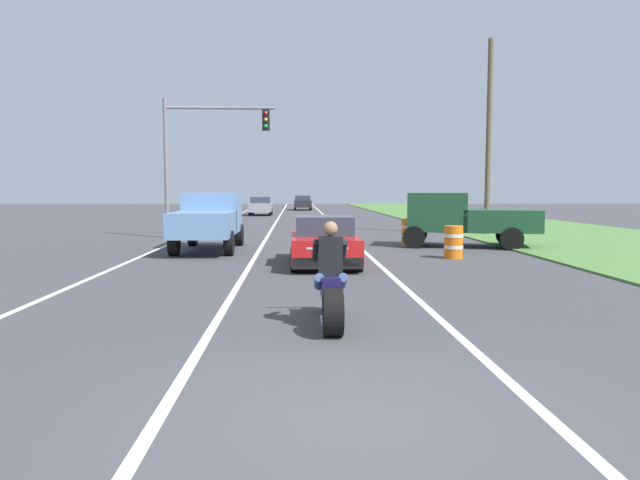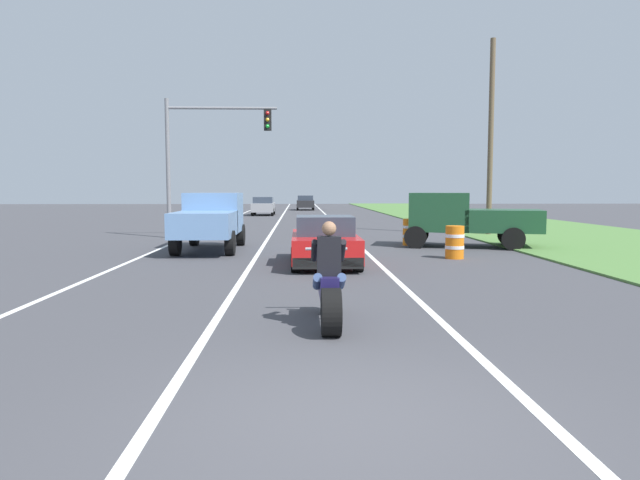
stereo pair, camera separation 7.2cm
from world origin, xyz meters
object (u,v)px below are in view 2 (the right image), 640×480
(sports_car_red, at_px, (324,242))
(traffic_light_mast_near, at_px, (202,145))
(construction_barrel_mid, at_px, (410,232))
(pickup_truck_right_shoulder_dark_green, at_px, (465,217))
(construction_barrel_nearest, at_px, (455,242))
(motorcycle_with_rider, at_px, (329,288))
(distant_car_further_ahead, at_px, (305,203))
(distant_car_far_ahead, at_px, (263,206))
(pickup_truck_left_lane_light_blue, at_px, (210,218))

(sports_car_red, relative_size, traffic_light_mast_near, 0.72)
(traffic_light_mast_near, bearing_deg, construction_barrel_mid, -24.37)
(pickup_truck_right_shoulder_dark_green, bearing_deg, construction_barrel_nearest, -110.70)
(motorcycle_with_rider, bearing_deg, distant_car_further_ahead, 89.78)
(construction_barrel_mid, bearing_deg, pickup_truck_right_shoulder_dark_green, -20.65)
(construction_barrel_nearest, distance_m, distant_car_far_ahead, 31.12)
(distant_car_far_ahead, bearing_deg, pickup_truck_right_shoulder_dark_green, -71.33)
(motorcycle_with_rider, height_order, traffic_light_mast_near, traffic_light_mast_near)
(sports_car_red, distance_m, traffic_light_mast_near, 10.99)
(sports_car_red, distance_m, construction_barrel_nearest, 4.21)
(motorcycle_with_rider, distance_m, traffic_light_mast_near, 17.59)
(distant_car_far_ahead, bearing_deg, construction_barrel_nearest, -75.73)
(traffic_light_mast_near, height_order, distant_car_far_ahead, traffic_light_mast_near)
(sports_car_red, distance_m, construction_barrel_mid, 6.47)
(sports_car_red, relative_size, distant_car_far_ahead, 1.08)
(construction_barrel_mid, bearing_deg, construction_barrel_nearest, -82.70)
(pickup_truck_right_shoulder_dark_green, xyz_separation_m, distant_car_further_ahead, (-5.42, 38.72, -0.33))
(pickup_truck_right_shoulder_dark_green, xyz_separation_m, construction_barrel_mid, (-1.87, 0.71, -0.60))
(motorcycle_with_rider, xyz_separation_m, construction_barrel_mid, (3.74, 12.83, -0.09))
(traffic_light_mast_near, relative_size, construction_barrel_nearest, 6.00)
(motorcycle_with_rider, xyz_separation_m, sports_car_red, (0.25, 7.38, 0.04))
(motorcycle_with_rider, xyz_separation_m, pickup_truck_right_shoulder_dark_green, (5.61, 12.12, 0.51))
(pickup_truck_right_shoulder_dark_green, relative_size, construction_barrel_mid, 5.14)
(sports_car_red, bearing_deg, distant_car_further_ahead, 90.08)
(sports_car_red, xyz_separation_m, distant_car_far_ahead, (-3.64, 31.37, 0.14))
(pickup_truck_right_shoulder_dark_green, relative_size, traffic_light_mast_near, 0.86)
(sports_car_red, bearing_deg, pickup_truck_left_lane_light_blue, 134.14)
(traffic_light_mast_near, relative_size, construction_barrel_mid, 6.00)
(distant_car_far_ahead, height_order, distant_car_further_ahead, same)
(pickup_truck_right_shoulder_dark_green, relative_size, distant_car_far_ahead, 1.29)
(construction_barrel_mid, bearing_deg, motorcycle_with_rider, -106.25)
(pickup_truck_left_lane_light_blue, relative_size, pickup_truck_right_shoulder_dark_green, 0.93)
(distant_car_further_ahead, bearing_deg, traffic_light_mast_near, -98.03)
(motorcycle_with_rider, distance_m, pickup_truck_right_shoulder_dark_green, 13.37)
(pickup_truck_right_shoulder_dark_green, bearing_deg, motorcycle_with_rider, -114.85)
(pickup_truck_left_lane_light_blue, relative_size, construction_barrel_mid, 4.80)
(motorcycle_with_rider, bearing_deg, sports_car_red, 88.03)
(motorcycle_with_rider, distance_m, construction_barrel_mid, 13.36)
(pickup_truck_left_lane_light_blue, height_order, pickup_truck_right_shoulder_dark_green, same)
(construction_barrel_nearest, bearing_deg, pickup_truck_right_shoulder_dark_green, 69.30)
(construction_barrel_nearest, bearing_deg, distant_car_further_ahead, 95.52)
(distant_car_far_ahead, xyz_separation_m, distant_car_further_ahead, (3.58, 12.09, 0.00))
(traffic_light_mast_near, distance_m, construction_barrel_mid, 9.84)
(motorcycle_with_rider, bearing_deg, pickup_truck_right_shoulder_dark_green, 65.15)
(pickup_truck_left_lane_light_blue, distance_m, pickup_truck_right_shoulder_dark_green, 9.18)
(pickup_truck_right_shoulder_dark_green, bearing_deg, traffic_light_mast_near, 156.30)
(motorcycle_with_rider, height_order, pickup_truck_right_shoulder_dark_green, pickup_truck_right_shoulder_dark_green)
(construction_barrel_mid, relative_size, distant_car_far_ahead, 0.25)
(motorcycle_with_rider, distance_m, distant_car_far_ahead, 38.90)
(sports_car_red, distance_m, distant_car_further_ahead, 43.46)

